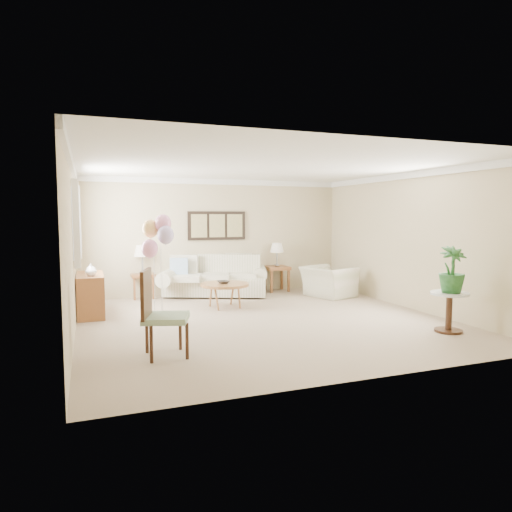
# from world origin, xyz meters

# --- Properties ---
(ground_plane) EXTENTS (6.00, 6.00, 0.00)m
(ground_plane) POSITION_xyz_m (0.00, 0.00, 0.00)
(ground_plane) COLOR tan
(room_shell) EXTENTS (6.04, 6.04, 2.60)m
(room_shell) POSITION_xyz_m (-0.11, 0.09, 1.63)
(room_shell) COLOR #C8B590
(room_shell) RESTS_ON ground
(wall_art_triptych) EXTENTS (1.35, 0.06, 0.65)m
(wall_art_triptych) POSITION_xyz_m (0.00, 2.96, 1.55)
(wall_art_triptych) COLOR black
(wall_art_triptych) RESTS_ON ground
(sofa) EXTENTS (2.77, 1.70, 0.90)m
(sofa) POSITION_xyz_m (-0.13, 2.68, 0.36)
(sofa) COLOR beige
(sofa) RESTS_ON ground
(end_table_left) EXTENTS (0.49, 0.45, 0.53)m
(end_table_left) POSITION_xyz_m (-1.69, 2.86, 0.45)
(end_table_left) COLOR brown
(end_table_left) RESTS_ON ground
(end_table_right) EXTENTS (0.54, 0.49, 0.59)m
(end_table_right) POSITION_xyz_m (1.39, 2.74, 0.49)
(end_table_right) COLOR brown
(end_table_right) RESTS_ON ground
(lamp_left) EXTENTS (0.35, 0.35, 0.62)m
(lamp_left) POSITION_xyz_m (-1.69, 2.86, 1.01)
(lamp_left) COLOR gray
(lamp_left) RESTS_ON end_table_left
(lamp_right) EXTENTS (0.31, 0.31, 0.55)m
(lamp_right) POSITION_xyz_m (1.39, 2.74, 1.01)
(lamp_right) COLOR gray
(lamp_right) RESTS_ON end_table_right
(coffee_table) EXTENTS (0.94, 0.94, 0.47)m
(coffee_table) POSITION_xyz_m (-0.32, 1.29, 0.44)
(coffee_table) COLOR olive
(coffee_table) RESTS_ON ground
(decor_bowl) EXTENTS (0.27, 0.27, 0.06)m
(decor_bowl) POSITION_xyz_m (-0.35, 1.25, 0.50)
(decor_bowl) COLOR #2D2A25
(decor_bowl) RESTS_ON coffee_table
(armchair) EXTENTS (1.15, 1.23, 0.66)m
(armchair) POSITION_xyz_m (2.18, 1.67, 0.33)
(armchair) COLOR beige
(armchair) RESTS_ON ground
(side_table) EXTENTS (0.57, 0.57, 0.61)m
(side_table) POSITION_xyz_m (2.38, -1.69, 0.46)
(side_table) COLOR silver
(side_table) RESTS_ON ground
(potted_plant) EXTENTS (0.47, 0.47, 0.71)m
(potted_plant) POSITION_xyz_m (2.37, -1.72, 0.97)
(potted_plant) COLOR #194717
(potted_plant) RESTS_ON side_table
(accent_chair) EXTENTS (0.68, 0.68, 1.12)m
(accent_chair) POSITION_xyz_m (-1.96, -1.40, 0.58)
(accent_chair) COLOR #89A380
(accent_chair) RESTS_ON ground
(credenza) EXTENTS (0.46, 1.20, 0.74)m
(credenza) POSITION_xyz_m (-2.76, 1.50, 0.37)
(credenza) COLOR brown
(credenza) RESTS_ON ground
(vase_white) EXTENTS (0.20, 0.20, 0.20)m
(vase_white) POSITION_xyz_m (-2.74, 1.18, 0.84)
(vase_white) COLOR silver
(vase_white) RESTS_ON credenza
(vase_sage) EXTENTS (0.19, 0.19, 0.17)m
(vase_sage) POSITION_xyz_m (-2.74, 1.70, 0.82)
(vase_sage) COLOR silver
(vase_sage) RESTS_ON credenza
(balloon_cluster) EXTENTS (0.52, 0.47, 1.80)m
(balloon_cluster) POSITION_xyz_m (-1.72, 0.39, 1.47)
(balloon_cluster) COLOR gray
(balloon_cluster) RESTS_ON ground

